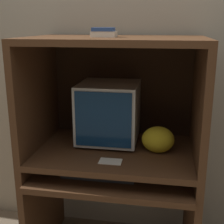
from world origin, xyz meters
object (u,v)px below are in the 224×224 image
keyboard (99,173)px  mouse (148,176)px  book_stack (104,33)px  crt_monitor (109,112)px  snack_bag (158,140)px

keyboard → mouse: size_ratio=6.51×
keyboard → book_stack: (0.01, 0.11, 0.81)m
crt_monitor → keyboard: bearing=-92.3°
mouse → crt_monitor: bearing=138.8°
crt_monitor → book_stack: book_stack is taller
book_stack → mouse: bearing=-18.4°
crt_monitor → mouse: crt_monitor is taller
crt_monitor → mouse: bearing=-41.2°
keyboard → snack_bag: (0.34, 0.14, 0.19)m
keyboard → mouse: bearing=3.1°
mouse → book_stack: book_stack is taller
crt_monitor → snack_bag: 0.37m
keyboard → book_stack: size_ratio=3.17×
mouse → book_stack: bearing=161.6°
crt_monitor → keyboard: size_ratio=0.91×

